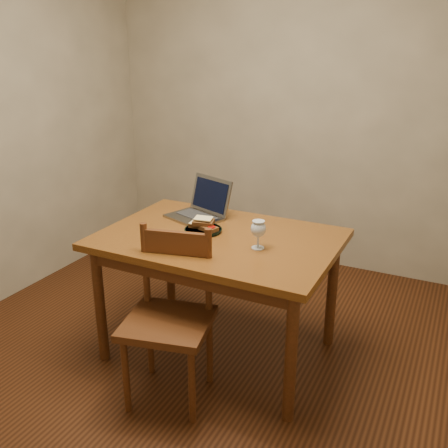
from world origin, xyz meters
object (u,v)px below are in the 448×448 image
at_px(chair, 169,311).
at_px(milk_glass, 258,235).
at_px(laptop, 202,207).
at_px(table, 219,250).
at_px(plate, 203,230).

bearing_deg(chair, milk_glass, 38.37).
bearing_deg(milk_glass, laptop, 148.09).
distance_m(table, plate, 0.15).
distance_m(table, milk_glass, 0.32).
xyz_separation_m(table, plate, (-0.11, 0.02, 0.09)).
bearing_deg(plate, chair, -82.74).
height_order(chair, milk_glass, milk_glass).
height_order(plate, milk_glass, milk_glass).
bearing_deg(table, plate, 168.81).
xyz_separation_m(chair, laptop, (-0.19, 0.70, 0.31)).
xyz_separation_m(table, milk_glass, (0.26, -0.06, 0.16)).
distance_m(chair, milk_glass, 0.60).
bearing_deg(chair, table, 71.06).
relative_size(chair, laptop, 1.25).
height_order(table, plate, plate).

